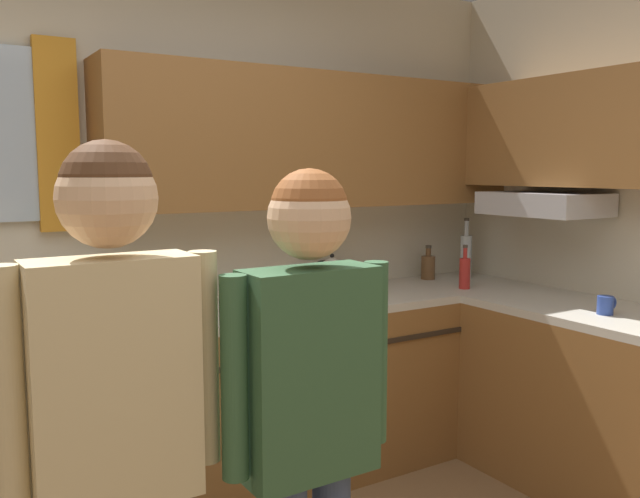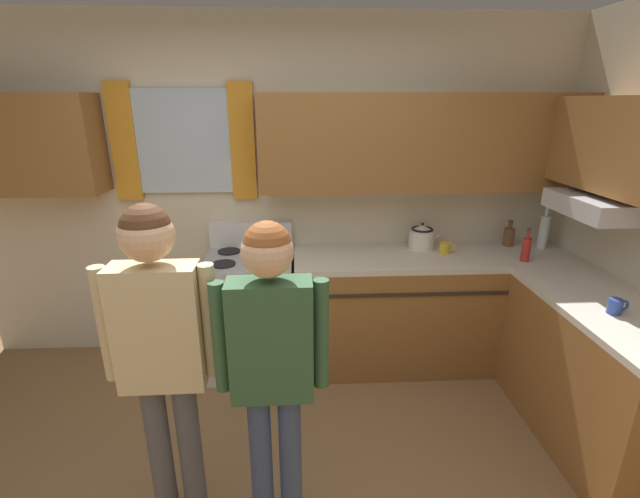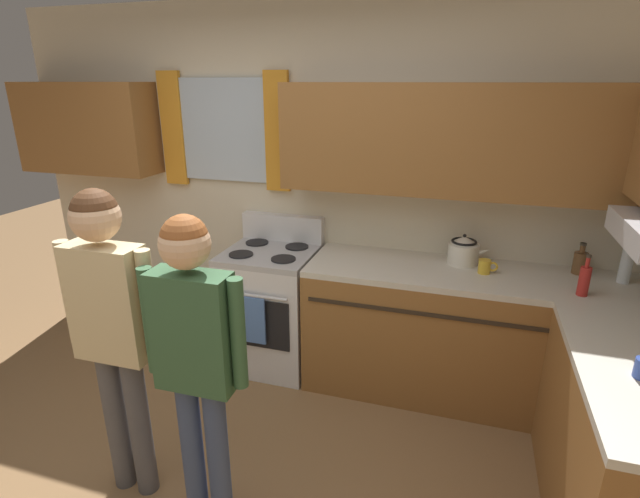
{
  "view_description": "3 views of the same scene",
  "coord_description": "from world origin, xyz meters",
  "px_view_note": "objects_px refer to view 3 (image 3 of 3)",
  "views": [
    {
      "loc": [
        -0.75,
        -1.3,
        1.56
      ],
      "look_at": [
        0.49,
        0.72,
        1.27
      ],
      "focal_mm": 37.1,
      "sensor_mm": 36.0,
      "label": 1
    },
    {
      "loc": [
        0.22,
        -1.51,
        2.0
      ],
      "look_at": [
        0.34,
        0.87,
        1.19
      ],
      "focal_mm": 24.56,
      "sensor_mm": 36.0,
      "label": 2
    },
    {
      "loc": [
        1.16,
        -1.48,
        2.06
      ],
      "look_at": [
        0.52,
        0.58,
        1.31
      ],
      "focal_mm": 27.13,
      "sensor_mm": 36.0,
      "label": 3
    }
  ],
  "objects_px": {
    "mug_mustard_yellow": "(485,267)",
    "stove_oven": "(272,305)",
    "bottle_squat_brown": "(580,262)",
    "bottle_sauce_red": "(584,280)",
    "bottle_tall_clear": "(627,261)",
    "adult_in_plaid": "(195,344)",
    "stovetop_kettle": "(464,250)",
    "adult_left": "(111,314)"
  },
  "relations": [
    {
      "from": "bottle_sauce_red",
      "to": "bottle_squat_brown",
      "type": "height_order",
      "value": "bottle_sauce_red"
    },
    {
      "from": "bottle_tall_clear",
      "to": "adult_in_plaid",
      "type": "xyz_separation_m",
      "value": [
        -2.02,
        -1.53,
        -0.06
      ]
    },
    {
      "from": "bottle_tall_clear",
      "to": "bottle_squat_brown",
      "type": "relative_size",
      "value": 1.79
    },
    {
      "from": "bottle_sauce_red",
      "to": "mug_mustard_yellow",
      "type": "height_order",
      "value": "bottle_sauce_red"
    },
    {
      "from": "bottle_sauce_red",
      "to": "bottle_squat_brown",
      "type": "relative_size",
      "value": 1.2
    },
    {
      "from": "stove_oven",
      "to": "bottle_sauce_red",
      "type": "bearing_deg",
      "value": -4.92
    },
    {
      "from": "stove_oven",
      "to": "bottle_squat_brown",
      "type": "bearing_deg",
      "value": 5.16
    },
    {
      "from": "bottle_sauce_red",
      "to": "adult_in_plaid",
      "type": "distance_m",
      "value": 2.15
    },
    {
      "from": "bottle_tall_clear",
      "to": "bottle_squat_brown",
      "type": "bearing_deg",
      "value": 160.88
    },
    {
      "from": "bottle_tall_clear",
      "to": "adult_left",
      "type": "distance_m",
      "value": 2.9
    },
    {
      "from": "stovetop_kettle",
      "to": "mug_mustard_yellow",
      "type": "bearing_deg",
      "value": -44.85
    },
    {
      "from": "stove_oven",
      "to": "mug_mustard_yellow",
      "type": "bearing_deg",
      "value": 0.42
    },
    {
      "from": "mug_mustard_yellow",
      "to": "stove_oven",
      "type": "bearing_deg",
      "value": -179.58
    },
    {
      "from": "stove_oven",
      "to": "bottle_tall_clear",
      "type": "relative_size",
      "value": 3.0
    },
    {
      "from": "bottle_squat_brown",
      "to": "stovetop_kettle",
      "type": "relative_size",
      "value": 0.75
    },
    {
      "from": "bottle_tall_clear",
      "to": "mug_mustard_yellow",
      "type": "xyz_separation_m",
      "value": [
        -0.8,
        -0.09,
        -0.1
      ]
    },
    {
      "from": "mug_mustard_yellow",
      "to": "stovetop_kettle",
      "type": "relative_size",
      "value": 0.44
    },
    {
      "from": "mug_mustard_yellow",
      "to": "adult_in_plaid",
      "type": "bearing_deg",
      "value": -130.37
    },
    {
      "from": "bottle_squat_brown",
      "to": "mug_mustard_yellow",
      "type": "xyz_separation_m",
      "value": [
        -0.57,
        -0.17,
        -0.03
      ]
    },
    {
      "from": "bottle_sauce_red",
      "to": "adult_in_plaid",
      "type": "height_order",
      "value": "adult_in_plaid"
    },
    {
      "from": "bottle_tall_clear",
      "to": "adult_left",
      "type": "xyz_separation_m",
      "value": [
        -2.5,
        -1.47,
        -0.02
      ]
    },
    {
      "from": "bottle_sauce_red",
      "to": "adult_left",
      "type": "bearing_deg",
      "value": -151.78
    },
    {
      "from": "adult_in_plaid",
      "to": "stovetop_kettle",
      "type": "bearing_deg",
      "value": 55.58
    },
    {
      "from": "mug_mustard_yellow",
      "to": "adult_left",
      "type": "xyz_separation_m",
      "value": [
        -1.7,
        -1.38,
        0.08
      ]
    },
    {
      "from": "bottle_squat_brown",
      "to": "adult_left",
      "type": "relative_size",
      "value": 0.13
    },
    {
      "from": "bottle_sauce_red",
      "to": "bottle_tall_clear",
      "type": "height_order",
      "value": "bottle_tall_clear"
    },
    {
      "from": "bottle_tall_clear",
      "to": "stovetop_kettle",
      "type": "relative_size",
      "value": 1.34
    },
    {
      "from": "stove_oven",
      "to": "bottle_squat_brown",
      "type": "distance_m",
      "value": 2.11
    },
    {
      "from": "stove_oven",
      "to": "adult_in_plaid",
      "type": "distance_m",
      "value": 1.54
    },
    {
      "from": "adult_in_plaid",
      "to": "bottle_sauce_red",
      "type": "bearing_deg",
      "value": 35.66
    },
    {
      "from": "bottle_tall_clear",
      "to": "adult_in_plaid",
      "type": "height_order",
      "value": "adult_in_plaid"
    },
    {
      "from": "bottle_squat_brown",
      "to": "mug_mustard_yellow",
      "type": "relative_size",
      "value": 1.71
    },
    {
      "from": "stove_oven",
      "to": "bottle_tall_clear",
      "type": "xyz_separation_m",
      "value": [
        2.27,
        0.1,
        0.57
      ]
    },
    {
      "from": "stove_oven",
      "to": "bottle_sauce_red",
      "type": "xyz_separation_m",
      "value": [
        2.0,
        -0.17,
        0.53
      ]
    },
    {
      "from": "adult_left",
      "to": "adult_in_plaid",
      "type": "xyz_separation_m",
      "value": [
        0.48,
        -0.06,
        -0.04
      ]
    },
    {
      "from": "stove_oven",
      "to": "adult_in_plaid",
      "type": "bearing_deg",
      "value": -80.03
    },
    {
      "from": "stove_oven",
      "to": "adult_left",
      "type": "bearing_deg",
      "value": -99.45
    },
    {
      "from": "stove_oven",
      "to": "mug_mustard_yellow",
      "type": "xyz_separation_m",
      "value": [
        1.47,
        0.01,
        0.48
      ]
    },
    {
      "from": "stovetop_kettle",
      "to": "bottle_tall_clear",
      "type": "bearing_deg",
      "value": -2.85
    },
    {
      "from": "stove_oven",
      "to": "bottle_tall_clear",
      "type": "distance_m",
      "value": 2.35
    },
    {
      "from": "bottle_tall_clear",
      "to": "stovetop_kettle",
      "type": "height_order",
      "value": "bottle_tall_clear"
    },
    {
      "from": "bottle_squat_brown",
      "to": "stove_oven",
      "type": "bearing_deg",
      "value": -174.84
    }
  ]
}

